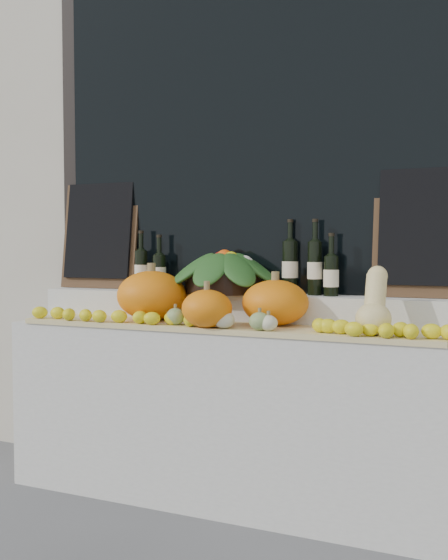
% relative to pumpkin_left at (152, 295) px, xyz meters
% --- Properties ---
extents(storefront_facade, '(7.00, 0.94, 4.50)m').
position_rel_pumpkin_left_xyz_m(storefront_facade, '(0.41, 0.80, 1.21)').
color(storefront_facade, beige).
rests_on(storefront_facade, ground).
extents(display_sill, '(2.30, 0.55, 0.88)m').
position_rel_pumpkin_left_xyz_m(display_sill, '(0.41, 0.08, -0.59)').
color(display_sill, silver).
rests_on(display_sill, ground).
extents(rear_tier, '(2.30, 0.25, 0.16)m').
position_rel_pumpkin_left_xyz_m(rear_tier, '(0.41, 0.23, -0.07)').
color(rear_tier, silver).
rests_on(rear_tier, display_sill).
extents(straw_bedding, '(2.10, 0.32, 0.02)m').
position_rel_pumpkin_left_xyz_m(straw_bedding, '(0.41, -0.05, -0.14)').
color(straw_bedding, tan).
rests_on(straw_bedding, display_sill).
extents(pumpkin_left, '(0.41, 0.41, 0.25)m').
position_rel_pumpkin_left_xyz_m(pumpkin_left, '(0.00, 0.00, 0.00)').
color(pumpkin_left, orange).
rests_on(pumpkin_left, straw_bedding).
extents(pumpkin_right, '(0.38, 0.38, 0.22)m').
position_rel_pumpkin_left_xyz_m(pumpkin_right, '(0.66, 0.03, -0.02)').
color(pumpkin_right, orange).
rests_on(pumpkin_right, straw_bedding).
extents(pumpkin_center, '(0.27, 0.27, 0.18)m').
position_rel_pumpkin_left_xyz_m(pumpkin_center, '(0.39, -0.17, -0.04)').
color(pumpkin_center, orange).
rests_on(pumpkin_center, straw_bedding).
extents(butternut_squash, '(0.15, 0.21, 0.29)m').
position_rel_pumpkin_left_xyz_m(butternut_squash, '(1.15, -0.08, -0.01)').
color(butternut_squash, '#EFD68D').
rests_on(butternut_squash, straw_bedding).
extents(decorative_gourds, '(0.57, 0.13, 0.14)m').
position_rel_pumpkin_left_xyz_m(decorative_gourds, '(0.46, -0.16, -0.08)').
color(decorative_gourds, '#2E631D').
rests_on(decorative_gourds, straw_bedding).
extents(lemon_heap, '(2.20, 0.16, 0.06)m').
position_rel_pumpkin_left_xyz_m(lemon_heap, '(0.41, -0.16, -0.10)').
color(lemon_heap, yellow).
rests_on(lemon_heap, straw_bedding).
extents(produce_bowl, '(0.64, 0.64, 0.24)m').
position_rel_pumpkin_left_xyz_m(produce_bowl, '(0.32, 0.21, 0.12)').
color(produce_bowl, black).
rests_on(produce_bowl, rear_tier).
extents(wine_bottle_far_left, '(0.08, 0.08, 0.33)m').
position_rel_pumpkin_left_xyz_m(wine_bottle_far_left, '(-0.20, 0.24, 0.12)').
color(wine_bottle_far_left, black).
rests_on(wine_bottle_far_left, rear_tier).
extents(wine_bottle_near_left, '(0.08, 0.08, 0.31)m').
position_rel_pumpkin_left_xyz_m(wine_bottle_near_left, '(-0.09, 0.24, 0.11)').
color(wine_bottle_near_left, black).
rests_on(wine_bottle_near_left, rear_tier).
extents(wine_bottle_tall, '(0.08, 0.08, 0.38)m').
position_rel_pumpkin_left_xyz_m(wine_bottle_tall, '(0.66, 0.29, 0.15)').
color(wine_bottle_tall, black).
rests_on(wine_bottle_tall, rear_tier).
extents(wine_bottle_near_right, '(0.08, 0.08, 0.38)m').
position_rel_pumpkin_left_xyz_m(wine_bottle_near_right, '(0.80, 0.24, 0.15)').
color(wine_bottle_near_right, black).
rests_on(wine_bottle_near_right, rear_tier).
extents(wine_bottle_far_right, '(0.08, 0.08, 0.31)m').
position_rel_pumpkin_left_xyz_m(wine_bottle_far_right, '(0.89, 0.21, 0.11)').
color(wine_bottle_far_right, black).
rests_on(wine_bottle_far_right, rear_tier).
extents(chalkboard_left, '(0.50, 0.11, 0.62)m').
position_rel_pumpkin_left_xyz_m(chalkboard_left, '(-0.51, 0.29, 0.33)').
color(chalkboard_left, '#4C331E').
rests_on(chalkboard_left, rear_tier).
extents(chalkboard_right, '(0.50, 0.11, 0.62)m').
position_rel_pumpkin_left_xyz_m(chalkboard_right, '(1.33, 0.29, 0.33)').
color(chalkboard_right, '#4C331E').
rests_on(chalkboard_right, rear_tier).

